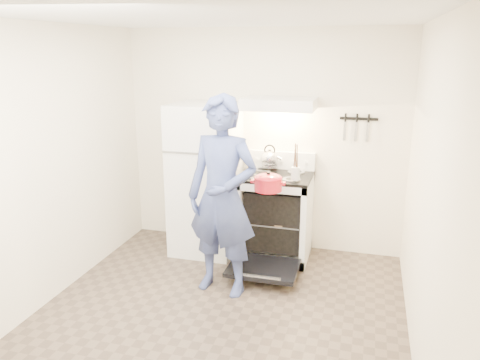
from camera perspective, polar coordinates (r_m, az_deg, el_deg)
name	(u,v)px	position (r m, az deg, el deg)	size (l,w,h in m)	color
floor	(214,322)	(4.21, -3.13, -16.96)	(3.60, 3.60, 0.00)	brown
back_wall	(263,141)	(5.38, 2.81, 4.76)	(3.20, 0.02, 2.50)	white
refrigerator	(206,179)	(5.30, -4.22, 0.13)	(0.70, 0.70, 1.70)	white
stove_body	(276,217)	(5.24, 4.36, -4.55)	(0.76, 0.65, 0.92)	white
cooktop	(277,176)	(5.09, 4.47, 0.47)	(0.76, 0.65, 0.03)	black
backsplash	(282,160)	(5.33, 5.10, 2.44)	(0.76, 0.07, 0.20)	white
oven_door	(263,268)	(4.83, 2.87, -10.66)	(0.70, 0.54, 0.04)	black
oven_rack	(276,219)	(5.24, 4.36, -4.76)	(0.60, 0.52, 0.01)	gray
range_hood	(279,104)	(5.02, 4.83, 9.26)	(0.76, 0.50, 0.12)	white
knife_strip	(359,119)	(5.18, 14.30, 7.25)	(0.40, 0.02, 0.03)	black
pizza_stone	(281,221)	(5.16, 5.08, -4.96)	(0.37, 0.37, 0.02)	#886346
tea_kettle	(270,157)	(5.26, 3.63, 2.77)	(0.24, 0.20, 0.29)	#B8B8BD
utensil_jar	(295,173)	(4.80, 6.78, 0.80)	(0.09, 0.09, 0.13)	silver
person	(222,197)	(4.33, -2.16, -2.09)	(0.69, 0.45, 1.89)	navy
dutch_oven	(268,184)	(4.51, 3.45, -0.51)	(0.34, 0.27, 0.22)	red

